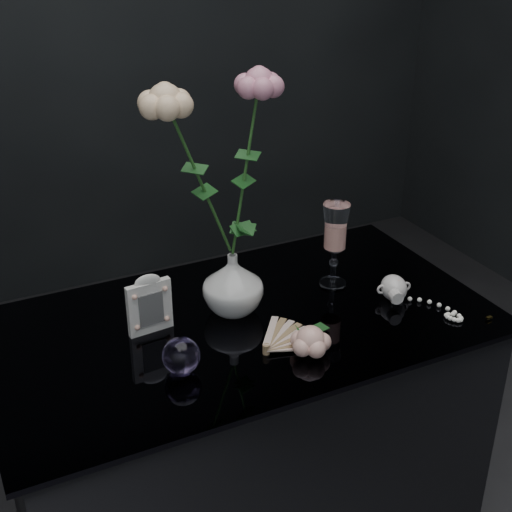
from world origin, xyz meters
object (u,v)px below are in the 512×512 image
wine_glass (335,245)px  paperweight (181,356)px  loose_rose (310,341)px  picture_frame (149,303)px  pearl_jar (394,287)px  vase (233,284)px

wine_glass → paperweight: 0.47m
wine_glass → loose_rose: size_ratio=1.13×
picture_frame → paperweight: size_ratio=1.84×
picture_frame → pearl_jar: 0.54m
paperweight → pearl_jar: 0.52m
vase → pearl_jar: bearing=-17.3°
wine_glass → pearl_jar: 0.16m
wine_glass → picture_frame: size_ratio=1.51×
vase → paperweight: bearing=-138.4°
vase → pearl_jar: vase is taller
picture_frame → vase: bearing=-6.1°
vase → wine_glass: wine_glass is taller
loose_rose → pearl_jar: loose_rose is taller
pearl_jar → vase: bearing=176.1°
picture_frame → pearl_jar: bearing=-17.0°
vase → paperweight: 0.24m
picture_frame → loose_rose: bearing=-45.6°
paperweight → pearl_jar: (0.52, 0.05, -0.01)m
wine_glass → paperweight: bearing=-159.0°
vase → picture_frame: 0.18m
paperweight → loose_rose: bearing=-12.4°
pearl_jar → loose_rose: bearing=-145.6°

